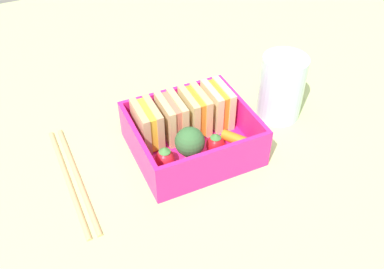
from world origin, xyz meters
The scene contains 13 objects.
ground_plane centered at (0.00, 0.00, -1.00)cm, with size 120.00×120.00×2.00cm, color #B4CB83.
bento_tray centered at (0.00, 0.00, 0.60)cm, with size 15.93×14.35×1.20cm, color #EF1F85.
bento_rim centered at (0.00, 0.00, 3.51)cm, with size 15.93×14.35×4.63cm.
sandwich_left centered at (-5.30, 2.82, 4.10)cm, with size 2.79×5.65×5.80cm.
sandwich_center_left centered at (-1.77, 2.82, 4.10)cm, with size 2.79×5.65×5.80cm.
sandwich_center centered at (1.77, 2.82, 4.10)cm, with size 2.79×5.65×5.80cm.
sandwich_center_right centered at (5.30, 2.82, 4.10)cm, with size 2.79×5.65×5.80cm.
strawberry_left centered at (-5.02, -2.58, 2.61)cm, with size 2.58×2.58×3.18cm.
broccoli_floret centered at (-1.62, -2.84, 4.25)cm, with size 3.91×3.91×5.12cm.
strawberry_far_left centered at (2.11, -2.85, 2.57)cm, with size 2.49×2.49×3.09cm.
carrot_stick_far_left centered at (5.40, -2.50, 1.93)cm, with size 1.46×1.46×3.81cm, color orange.
chopstick_pair centered at (-16.46, 1.30, 0.35)cm, with size 2.34×20.27×0.70cm.
drinking_glass centered at (15.12, 1.55, 4.96)cm, with size 6.51×6.51×9.93cm, color silver.
Camera 1 is at (-18.18, -39.30, 41.39)cm, focal length 40.00 mm.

